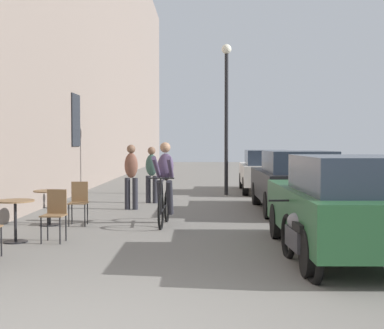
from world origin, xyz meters
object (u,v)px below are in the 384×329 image
(cafe_table_far, at_px, (49,200))
(parked_car_second, at_px, (295,180))
(parked_car_nearest, at_px, (346,204))
(parked_motorcycle, at_px, (300,238))
(cafe_table_mid, at_px, (15,212))
(street_lamp, at_px, (226,100))
(cafe_chair_far_toward_street, at_px, (79,200))
(pedestrian_near, at_px, (131,173))
(parked_car_third, at_px, (266,170))
(cafe_chair_mid_toward_street, at_px, (55,212))
(cyclist_on_bicycle, at_px, (165,185))
(pedestrian_mid, at_px, (152,171))

(cafe_table_far, distance_m, parked_car_second, 5.91)
(parked_car_nearest, relative_size, parked_motorcycle, 1.98)
(cafe_table_mid, relative_size, parked_car_second, 0.17)
(parked_car_second, bearing_deg, cafe_table_mid, -142.34)
(street_lamp, bearing_deg, cafe_chair_far_toward_street, -116.98)
(pedestrian_near, relative_size, parked_car_third, 0.40)
(cafe_chair_far_toward_street, xyz_separation_m, parked_car_second, (4.84, 2.25, 0.26))
(parked_car_nearest, bearing_deg, cafe_table_far, 150.85)
(parked_car_nearest, bearing_deg, parked_car_second, 88.42)
(parked_car_second, bearing_deg, cafe_table_far, -156.85)
(parked_car_nearest, bearing_deg, street_lamp, 98.01)
(cafe_table_far, xyz_separation_m, parked_motorcycle, (4.45, -3.74, -0.12))
(cafe_chair_far_toward_street, bearing_deg, parked_car_third, 57.87)
(cafe_chair_mid_toward_street, height_order, cyclist_on_bicycle, cyclist_on_bicycle)
(pedestrian_mid, height_order, street_lamp, street_lamp)
(cafe_chair_mid_toward_street, relative_size, cafe_chair_far_toward_street, 1.00)
(cafe_chair_mid_toward_street, height_order, parked_car_third, parked_car_third)
(pedestrian_near, xyz_separation_m, parked_car_nearest, (3.95, -5.64, -0.15))
(cyclist_on_bicycle, height_order, parked_motorcycle, cyclist_on_bicycle)
(pedestrian_mid, xyz_separation_m, parked_motorcycle, (2.74, -7.93, -0.49))
(cafe_table_mid, height_order, parked_motorcycle, parked_motorcycle)
(cafe_table_mid, xyz_separation_m, street_lamp, (3.98, 8.54, 2.59))
(parked_car_nearest, height_order, parked_motorcycle, parked_car_nearest)
(cyclist_on_bicycle, height_order, parked_car_third, cyclist_on_bicycle)
(cyclist_on_bicycle, height_order, pedestrian_near, cyclist_on_bicycle)
(parked_motorcycle, bearing_deg, cafe_chair_far_toward_street, 135.37)
(parked_car_third, bearing_deg, parked_car_nearest, -90.42)
(parked_car_nearest, distance_m, parked_car_third, 10.62)
(cafe_table_far, xyz_separation_m, cyclist_on_bicycle, (2.36, 0.21, 0.29))
(cafe_table_far, distance_m, parked_car_nearest, 6.06)
(cafe_chair_mid_toward_street, xyz_separation_m, parked_car_third, (4.75, 9.50, 0.24))
(cafe_chair_mid_toward_street, xyz_separation_m, parked_car_nearest, (4.67, -1.12, 0.26))
(cafe_table_far, xyz_separation_m, pedestrian_near, (1.34, 2.69, 0.41))
(cafe_table_mid, relative_size, pedestrian_near, 0.44)
(cyclist_on_bicycle, distance_m, pedestrian_near, 2.68)
(cafe_chair_mid_toward_street, height_order, street_lamp, street_lamp)
(cafe_table_far, height_order, parked_car_third, parked_car_third)
(parked_car_nearest, bearing_deg, cyclist_on_bicycle, 132.79)
(parked_car_second, bearing_deg, parked_motorcycle, -99.15)
(cafe_chair_mid_toward_street, distance_m, parked_car_third, 10.62)
(cafe_chair_mid_toward_street, relative_size, pedestrian_near, 0.54)
(parked_car_nearest, xyz_separation_m, parked_car_second, (0.15, 5.27, -0.00))
(cafe_table_mid, height_order, pedestrian_mid, pedestrian_mid)
(cafe_table_far, bearing_deg, pedestrian_near, 63.59)
(parked_car_third, bearing_deg, cafe_chair_mid_toward_street, -116.55)
(cafe_table_far, xyz_separation_m, parked_car_second, (5.43, 2.32, 0.26))
(cafe_chair_mid_toward_street, distance_m, pedestrian_mid, 6.13)
(cafe_chair_mid_toward_street, distance_m, street_lamp, 9.46)
(cyclist_on_bicycle, height_order, parked_car_nearest, cyclist_on_bicycle)
(cafe_chair_mid_toward_street, distance_m, cafe_table_far, 1.93)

